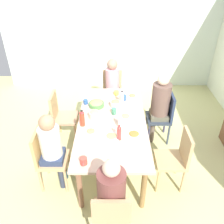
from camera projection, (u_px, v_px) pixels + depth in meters
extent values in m
plane|color=#BEBB7D|center=(112.00, 157.00, 3.91)|extent=(6.26, 6.26, 0.00)
cube|color=silver|center=(113.00, 33.00, 5.42)|extent=(0.12, 5.06, 2.60)
cube|color=#D0AD94|center=(112.00, 122.00, 3.51)|extent=(2.02, 0.99, 0.04)
cylinder|color=#8D5C3F|center=(91.00, 109.00, 4.47)|extent=(0.07, 0.07, 0.71)
cylinder|color=brown|center=(80.00, 188.00, 2.96)|extent=(0.07, 0.07, 0.71)
cylinder|color=olive|center=(133.00, 110.00, 4.47)|extent=(0.07, 0.07, 0.71)
cylinder|color=olive|center=(144.00, 188.00, 2.96)|extent=(0.07, 0.07, 0.71)
cube|color=#2D3644|center=(158.00, 118.00, 4.08)|extent=(0.40, 0.40, 0.04)
cylinder|color=#36404F|center=(168.00, 134.00, 4.07)|extent=(0.04, 0.04, 0.43)
cylinder|color=#353253|center=(165.00, 123.00, 4.35)|extent=(0.04, 0.04, 0.43)
cylinder|color=#35354F|center=(149.00, 134.00, 4.07)|extent=(0.04, 0.04, 0.43)
cylinder|color=#324152|center=(146.00, 123.00, 4.35)|extent=(0.04, 0.04, 0.43)
cube|color=#263250|center=(171.00, 107.00, 3.95)|extent=(0.38, 0.04, 0.45)
cylinder|color=brown|center=(152.00, 131.00, 4.14)|extent=(0.09, 0.09, 0.45)
cylinder|color=#505439|center=(151.00, 125.00, 4.27)|extent=(0.09, 0.09, 0.45)
cube|color=#545345|center=(159.00, 115.00, 4.05)|extent=(0.30, 0.30, 0.10)
cylinder|color=brown|center=(161.00, 99.00, 3.87)|extent=(0.31, 0.31, 0.54)
sphere|color=beige|center=(163.00, 79.00, 3.68)|extent=(0.19, 0.19, 0.19)
cube|color=tan|center=(112.00, 95.00, 4.76)|extent=(0.40, 0.40, 0.04)
cylinder|color=tan|center=(120.00, 100.00, 5.02)|extent=(0.04, 0.04, 0.43)
cylinder|color=tan|center=(104.00, 100.00, 5.02)|extent=(0.04, 0.04, 0.43)
cylinder|color=tan|center=(121.00, 109.00, 4.74)|extent=(0.04, 0.04, 0.43)
cylinder|color=tan|center=(104.00, 109.00, 4.74)|extent=(0.04, 0.04, 0.43)
cube|color=tan|center=(112.00, 80.00, 4.78)|extent=(0.04, 0.38, 0.45)
cylinder|color=#363B4C|center=(116.00, 107.00, 4.79)|extent=(0.09, 0.09, 0.45)
cylinder|color=#383F3B|center=(108.00, 107.00, 4.79)|extent=(0.09, 0.09, 0.45)
cube|color=#3A3C3D|center=(112.00, 92.00, 4.72)|extent=(0.30, 0.30, 0.10)
cylinder|color=#D493A0|center=(112.00, 80.00, 4.57)|extent=(0.26, 0.26, 0.45)
sphere|color=#9D7963|center=(112.00, 64.00, 4.40)|extent=(0.20, 0.20, 0.20)
cube|color=tan|center=(54.00, 160.00, 3.25)|extent=(0.40, 0.40, 0.04)
cylinder|color=tan|center=(47.00, 162.00, 3.52)|extent=(0.04, 0.04, 0.43)
cylinder|color=tan|center=(41.00, 181.00, 3.23)|extent=(0.04, 0.04, 0.43)
cylinder|color=tan|center=(70.00, 163.00, 3.51)|extent=(0.04, 0.04, 0.43)
cylinder|color=tan|center=(66.00, 181.00, 3.23)|extent=(0.04, 0.04, 0.43)
cube|color=tan|center=(38.00, 147.00, 3.12)|extent=(0.38, 0.04, 0.45)
cylinder|color=#253C44|center=(64.00, 167.00, 3.43)|extent=(0.09, 0.09, 0.45)
cylinder|color=#2E3346|center=(62.00, 175.00, 3.30)|extent=(0.09, 0.09, 0.45)
cube|color=navy|center=(53.00, 157.00, 3.22)|extent=(0.30, 0.30, 0.10)
cylinder|color=silver|center=(50.00, 142.00, 3.07)|extent=(0.28, 0.28, 0.43)
sphere|color=#A77C5A|center=(47.00, 123.00, 2.90)|extent=(0.21, 0.21, 0.21)
cube|color=tan|center=(66.00, 118.00, 4.09)|extent=(0.40, 0.40, 0.04)
cylinder|color=tan|center=(60.00, 123.00, 4.36)|extent=(0.04, 0.04, 0.43)
cylinder|color=tan|center=(56.00, 134.00, 4.07)|extent=(0.04, 0.04, 0.43)
cylinder|color=tan|center=(78.00, 123.00, 4.36)|extent=(0.04, 0.04, 0.43)
cylinder|color=tan|center=(76.00, 134.00, 4.07)|extent=(0.04, 0.04, 0.43)
cube|color=tan|center=(54.00, 106.00, 3.96)|extent=(0.38, 0.04, 0.45)
cube|color=tan|center=(170.00, 160.00, 3.24)|extent=(0.40, 0.40, 0.04)
cylinder|color=tan|center=(183.00, 181.00, 3.22)|extent=(0.04, 0.04, 0.43)
cylinder|color=tan|center=(177.00, 163.00, 3.51)|extent=(0.04, 0.04, 0.43)
cylinder|color=tan|center=(158.00, 181.00, 3.23)|extent=(0.04, 0.04, 0.43)
cylinder|color=tan|center=(154.00, 163.00, 3.51)|extent=(0.04, 0.04, 0.43)
cube|color=tan|center=(186.00, 147.00, 3.11)|extent=(0.38, 0.04, 0.45)
cube|color=tan|center=(111.00, 213.00, 2.58)|extent=(0.40, 0.40, 0.04)
cylinder|color=tan|center=(97.00, 212.00, 2.84)|extent=(0.04, 0.04, 0.43)
cylinder|color=tan|center=(126.00, 212.00, 2.84)|extent=(0.04, 0.04, 0.43)
cube|color=tan|center=(111.00, 216.00, 2.30)|extent=(0.04, 0.38, 0.45)
cylinder|color=navy|center=(105.00, 216.00, 2.78)|extent=(0.09, 0.09, 0.45)
cylinder|color=#2B3045|center=(118.00, 217.00, 2.78)|extent=(0.09, 0.09, 0.45)
cube|color=#353751|center=(111.00, 210.00, 2.54)|extent=(0.30, 0.30, 0.10)
cylinder|color=brown|center=(111.00, 191.00, 2.37)|extent=(0.29, 0.29, 0.51)
sphere|color=beige|center=(111.00, 168.00, 2.19)|extent=(0.17, 0.17, 0.17)
cylinder|color=silver|center=(126.00, 117.00, 3.56)|extent=(0.23, 0.23, 0.01)
ellipsoid|color=tan|center=(126.00, 116.00, 3.55)|extent=(0.13, 0.13, 0.02)
cylinder|color=white|center=(111.00, 137.00, 3.17)|extent=(0.25, 0.25, 0.01)
ellipsoid|color=tan|center=(111.00, 136.00, 3.16)|extent=(0.14, 0.14, 0.02)
cylinder|color=white|center=(132.00, 96.00, 4.08)|extent=(0.21, 0.21, 0.01)
ellipsoid|color=#CF7853|center=(132.00, 95.00, 4.07)|extent=(0.12, 0.12, 0.02)
cylinder|color=silver|center=(91.00, 132.00, 3.26)|extent=(0.21, 0.21, 0.01)
ellipsoid|color=tan|center=(91.00, 131.00, 3.25)|extent=(0.12, 0.12, 0.02)
cylinder|color=silver|center=(134.00, 135.00, 3.21)|extent=(0.25, 0.25, 0.01)
ellipsoid|color=#9F6C30|center=(134.00, 134.00, 3.20)|extent=(0.14, 0.14, 0.02)
cylinder|color=#4B8545|center=(96.00, 105.00, 3.81)|extent=(0.24, 0.24, 0.06)
ellipsoid|color=tan|center=(96.00, 103.00, 3.79)|extent=(0.19, 0.19, 0.04)
cylinder|color=beige|center=(94.00, 115.00, 3.53)|extent=(0.16, 0.16, 0.10)
ellipsoid|color=tan|center=(94.00, 112.00, 3.51)|extent=(0.13, 0.13, 0.04)
cylinder|color=beige|center=(115.00, 104.00, 3.80)|extent=(0.17, 0.17, 0.09)
ellipsoid|color=#8AAE58|center=(115.00, 102.00, 3.78)|extent=(0.13, 0.13, 0.04)
cylinder|color=#2C599D|center=(86.00, 102.00, 3.87)|extent=(0.07, 0.07, 0.07)
torus|color=#3B60A4|center=(85.00, 103.00, 3.83)|extent=(0.05, 0.01, 0.05)
cylinder|color=#345D9E|center=(124.00, 98.00, 3.98)|extent=(0.09, 0.09, 0.09)
torus|color=#3151A6|center=(124.00, 99.00, 3.93)|extent=(0.05, 0.01, 0.05)
cylinder|color=#E8C749|center=(116.00, 93.00, 4.12)|extent=(0.08, 0.08, 0.07)
torus|color=#EEBE46|center=(116.00, 94.00, 4.08)|extent=(0.05, 0.01, 0.05)
cylinder|color=#C64539|center=(84.00, 161.00, 2.75)|extent=(0.09, 0.09, 0.09)
torus|color=#C24644|center=(83.00, 164.00, 2.70)|extent=(0.05, 0.01, 0.05)
cylinder|color=#44946A|center=(114.00, 111.00, 3.62)|extent=(0.07, 0.07, 0.10)
torus|color=#508865|center=(114.00, 113.00, 3.58)|extent=(0.05, 0.01, 0.05)
cylinder|color=#EFDDC8|center=(120.00, 122.00, 3.31)|extent=(0.06, 0.06, 0.17)
cone|color=silver|center=(120.00, 117.00, 3.26)|extent=(0.06, 0.06, 0.03)
cylinder|color=white|center=(120.00, 115.00, 3.25)|extent=(0.03, 0.03, 0.01)
cylinder|color=silver|center=(122.00, 99.00, 3.82)|extent=(0.06, 0.06, 0.20)
cone|color=silver|center=(122.00, 93.00, 3.76)|extent=(0.05, 0.05, 0.03)
cylinder|color=black|center=(122.00, 92.00, 3.75)|extent=(0.03, 0.03, 0.01)
cylinder|color=#CF3A37|center=(119.00, 134.00, 3.09)|extent=(0.06, 0.06, 0.19)
cone|color=red|center=(119.00, 127.00, 3.03)|extent=(0.05, 0.05, 0.03)
cylinder|color=red|center=(119.00, 126.00, 3.01)|extent=(0.03, 0.03, 0.01)
cylinder|color=red|center=(82.00, 119.00, 3.34)|extent=(0.07, 0.07, 0.21)
cone|color=red|center=(82.00, 112.00, 3.27)|extent=(0.06, 0.06, 0.03)
cylinder|color=black|center=(82.00, 111.00, 3.26)|extent=(0.03, 0.03, 0.01)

